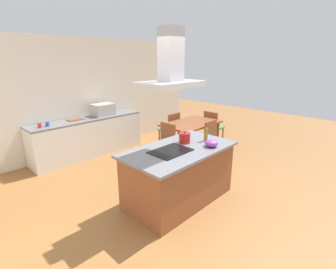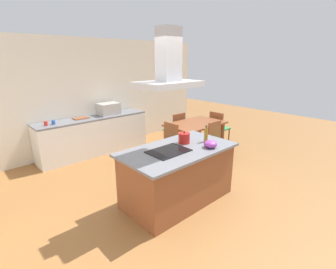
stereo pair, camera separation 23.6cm
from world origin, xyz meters
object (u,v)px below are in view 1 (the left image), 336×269
(chair_at_right_end, at_px, (212,125))
(coffee_mug_red, at_px, (40,125))
(tea_kettle, at_px, (185,138))
(range_hood, at_px, (171,68))
(chair_facing_island, at_px, (214,138))
(chair_at_left_end, at_px, (164,141))
(cooktop, at_px, (171,151))
(coffee_mug_blue, at_px, (47,124))
(countertop_microwave, at_px, (103,110))
(mixing_bowl, at_px, (211,143))
(olive_oil_bottle, at_px, (206,134))
(dining_table, at_px, (191,126))
(cutting_board, at_px, (75,119))
(chair_facing_back_wall, at_px, (171,127))

(chair_at_right_end, bearing_deg, coffee_mug_red, 157.48)
(tea_kettle, distance_m, range_hood, 1.21)
(chair_facing_island, bearing_deg, chair_at_left_end, 143.99)
(cooktop, relative_size, coffee_mug_blue, 6.67)
(tea_kettle, height_order, coffee_mug_red, tea_kettle)
(countertop_microwave, height_order, range_hood, range_hood)
(chair_at_left_end, distance_m, range_hood, 2.30)
(chair_at_right_end, bearing_deg, chair_facing_island, -143.99)
(cooktop, height_order, countertop_microwave, countertop_microwave)
(chair_at_left_end, bearing_deg, range_hood, -131.93)
(mixing_bowl, bearing_deg, coffee_mug_blue, 112.70)
(olive_oil_bottle, distance_m, chair_at_right_end, 2.59)
(range_hood, bearing_deg, cooktop, 0.00)
(dining_table, relative_size, chair_at_left_end, 1.57)
(coffee_mug_red, height_order, coffee_mug_blue, same)
(cooktop, relative_size, chair_facing_island, 0.67)
(olive_oil_bottle, height_order, coffee_mug_blue, olive_oil_bottle)
(coffee_mug_blue, bearing_deg, cutting_board, 10.85)
(dining_table, distance_m, chair_facing_island, 0.68)
(coffee_mug_red, distance_m, chair_at_right_end, 4.14)
(chair_facing_back_wall, xyz_separation_m, chair_at_right_end, (0.92, -0.67, 0.00))
(mixing_bowl, relative_size, coffee_mug_blue, 2.33)
(cutting_board, bearing_deg, tea_kettle, -79.74)
(countertop_microwave, relative_size, coffee_mug_blue, 5.56)
(coffee_mug_red, height_order, chair_at_left_end, coffee_mug_red)
(chair_facing_back_wall, bearing_deg, mixing_bowl, -122.81)
(cutting_board, relative_size, chair_at_left_end, 0.38)
(coffee_mug_red, relative_size, chair_at_right_end, 0.10)
(cutting_board, distance_m, dining_table, 2.70)
(dining_table, bearing_deg, coffee_mug_blue, 150.15)
(chair_at_left_end, bearing_deg, olive_oil_bottle, -104.34)
(olive_oil_bottle, height_order, countertop_microwave, countertop_microwave)
(coffee_mug_blue, bearing_deg, chair_at_left_end, -40.78)
(cooktop, height_order, olive_oil_bottle, olive_oil_bottle)
(dining_table, distance_m, chair_at_right_end, 0.93)
(tea_kettle, bearing_deg, chair_at_right_end, 24.30)
(chair_at_left_end, relative_size, chair_facing_back_wall, 1.00)
(mixing_bowl, relative_size, chair_facing_back_wall, 0.24)
(chair_at_left_end, bearing_deg, chair_at_right_end, 0.00)
(chair_at_left_end, height_order, chair_at_right_end, same)
(tea_kettle, bearing_deg, countertop_microwave, 86.13)
(cooktop, bearing_deg, chair_facing_island, 15.73)
(countertop_microwave, distance_m, chair_at_left_end, 1.79)
(range_hood, bearing_deg, cutting_board, 91.11)
(cutting_board, bearing_deg, mixing_bowl, -78.63)
(chair_at_right_end, height_order, range_hood, range_hood)
(coffee_mug_blue, height_order, chair_at_right_end, coffee_mug_blue)
(coffee_mug_red, bearing_deg, range_hood, -73.01)
(cooktop, bearing_deg, chair_at_left_end, 48.07)
(coffee_mug_red, xyz_separation_m, range_hood, (0.86, -2.81, 1.16))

